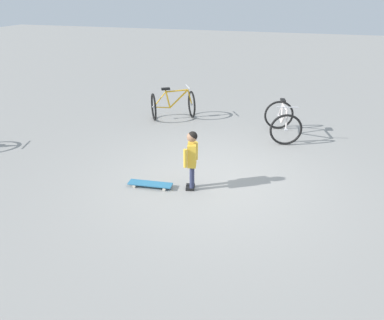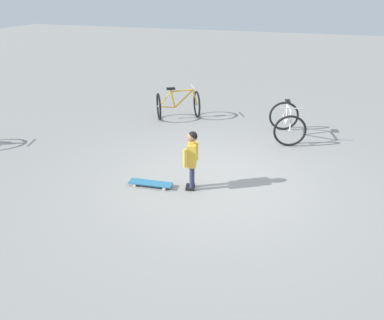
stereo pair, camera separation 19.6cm
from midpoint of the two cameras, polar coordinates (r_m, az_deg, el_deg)
ground_plane at (r=6.61m, az=3.03°, el=-3.22°), size 50.00×50.00×0.00m
child_person at (r=6.04m, az=-0.94°, el=0.90°), size 0.40×0.22×1.06m
skateboard at (r=6.41m, az=-7.46°, el=-3.76°), size 0.26×0.79×0.07m
bicycle_mid at (r=8.67m, az=13.37°, el=5.99°), size 1.20×0.93×0.85m
bicycle_far at (r=9.68m, az=-3.61°, el=8.66°), size 1.15×1.28×0.85m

